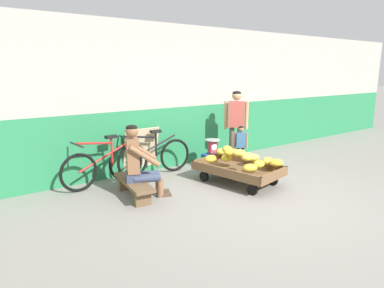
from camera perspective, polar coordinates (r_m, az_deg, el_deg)
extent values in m
plane|color=gray|center=(5.28, 13.66, -9.59)|extent=(80.00, 80.00, 0.00)
cube|color=#287F4C|center=(7.07, -2.83, 1.45)|extent=(16.00, 0.30, 1.21)
cube|color=#A8A399|center=(6.95, -2.96, 12.91)|extent=(16.00, 0.30, 1.60)
cube|color=brown|center=(5.95, 7.76, -4.42)|extent=(1.10, 1.58, 0.05)
cube|color=brown|center=(5.62, 5.41, -4.57)|extent=(0.32, 1.42, 0.10)
cube|color=brown|center=(6.25, 9.90, -2.96)|extent=(0.32, 1.42, 0.10)
cube|color=brown|center=(6.34, 2.60, -2.56)|extent=(0.83, 0.20, 0.10)
cube|color=brown|center=(5.57, 13.68, -5.02)|extent=(0.83, 0.20, 0.10)
cylinder|color=black|center=(6.05, 2.06, -5.47)|extent=(0.08, 0.19, 0.18)
cylinder|color=black|center=(6.52, 5.70, -4.20)|extent=(0.08, 0.19, 0.18)
cylinder|color=black|center=(5.48, 10.13, -7.58)|extent=(0.08, 0.19, 0.18)
cylinder|color=black|center=(5.99, 13.43, -5.98)|extent=(0.08, 0.19, 0.18)
ellipsoid|color=gold|center=(5.92, 12.59, -2.78)|extent=(0.29, 0.26, 0.13)
ellipsoid|color=gold|center=(5.45, 9.75, -3.96)|extent=(0.29, 0.25, 0.13)
ellipsoid|color=gold|center=(5.69, 11.17, -3.32)|extent=(0.28, 0.25, 0.13)
ellipsoid|color=yellow|center=(6.02, 5.87, -2.29)|extent=(0.29, 0.26, 0.13)
ellipsoid|color=gold|center=(5.92, 3.13, -2.50)|extent=(0.26, 0.21, 0.13)
ellipsoid|color=gold|center=(5.83, 14.00, -3.09)|extent=(0.29, 0.25, 0.13)
ellipsoid|color=gold|center=(6.46, 5.05, -1.26)|extent=(0.27, 0.22, 0.13)
ellipsoid|color=yellow|center=(6.08, 10.19, -2.28)|extent=(0.29, 0.25, 0.13)
ellipsoid|color=gold|center=(6.09, 5.92, -0.89)|extent=(0.30, 0.30, 0.13)
ellipsoid|color=gold|center=(5.88, 6.48, -1.39)|extent=(0.28, 0.23, 0.13)
ellipsoid|color=yellow|center=(5.58, 9.38, -2.12)|extent=(0.24, 0.18, 0.13)
ellipsoid|color=gold|center=(5.85, 7.91, -1.51)|extent=(0.29, 0.26, 0.13)
cube|color=brown|center=(5.35, -9.80, -6.32)|extent=(0.43, 1.13, 0.05)
cube|color=brown|center=(5.74, -11.02, -6.49)|extent=(0.25, 0.11, 0.22)
cube|color=brown|center=(5.05, -8.28, -9.03)|extent=(0.25, 0.11, 0.22)
cylinder|color=brown|center=(5.51, -5.65, -6.85)|extent=(0.10, 0.10, 0.27)
cube|color=#4C3D2D|center=(5.55, -5.01, -7.92)|extent=(0.24, 0.16, 0.04)
cylinder|color=#38425B|center=(5.42, -7.79, -5.14)|extent=(0.42, 0.27, 0.13)
cylinder|color=brown|center=(5.34, -5.36, -7.47)|extent=(0.10, 0.10, 0.27)
cube|color=#4C3D2D|center=(5.39, -4.69, -8.57)|extent=(0.24, 0.16, 0.04)
cylinder|color=#38425B|center=(5.25, -7.56, -5.72)|extent=(0.42, 0.27, 0.13)
cube|color=#38425B|center=(5.32, -9.83, -5.35)|extent=(0.31, 0.34, 0.14)
cube|color=brown|center=(5.23, -9.96, -1.90)|extent=(0.28, 0.36, 0.52)
cylinder|color=brown|center=(5.43, -8.46, -1.04)|extent=(0.46, 0.24, 0.36)
cylinder|color=brown|center=(5.04, -7.98, -2.06)|extent=(0.46, 0.24, 0.36)
sphere|color=brown|center=(5.15, -10.12, 2.15)|extent=(0.19, 0.19, 0.19)
ellipsoid|color=black|center=(5.14, -10.14, 2.72)|extent=(0.17, 0.17, 0.09)
cube|color=#234CA8|center=(6.82, 3.43, -2.89)|extent=(0.36, 0.28, 0.30)
cylinder|color=#28282D|center=(6.78, 3.45, -1.54)|extent=(0.20, 0.20, 0.03)
cube|color=#C6384C|center=(6.75, 3.46, -0.43)|extent=(0.16, 0.10, 0.24)
cylinder|color=white|center=(6.71, 3.75, -0.51)|extent=(0.13, 0.01, 0.13)
cylinder|color=#B2B5BA|center=(6.72, 3.48, 0.69)|extent=(0.30, 0.30, 0.01)
torus|color=black|center=(5.78, -18.52, -4.59)|extent=(0.64, 0.12, 0.64)
torus|color=black|center=(6.23, -9.93, -2.91)|extent=(0.64, 0.12, 0.64)
cylinder|color=#AD231E|center=(5.94, -14.16, -1.87)|extent=(1.03, 0.15, 0.43)
cylinder|color=#AD231E|center=(5.97, -13.34, -1.35)|extent=(0.04, 0.04, 0.48)
cylinder|color=#AD231E|center=(5.80, -16.07, 0.11)|extent=(0.61, 0.10, 0.12)
cube|color=black|center=(5.92, -13.47, 1.20)|extent=(0.21, 0.12, 0.05)
cylinder|color=black|center=(5.67, -18.84, -0.13)|extent=(0.08, 0.48, 0.03)
torus|color=black|center=(6.15, -11.06, -3.17)|extent=(0.64, 0.07, 0.64)
torus|color=black|center=(6.59, -2.89, -1.89)|extent=(0.64, 0.07, 0.64)
cylinder|color=black|center=(6.31, -6.88, -0.75)|extent=(1.03, 0.07, 0.43)
cylinder|color=black|center=(6.34, -6.08, -0.29)|extent=(0.04, 0.04, 0.48)
cylinder|color=black|center=(6.17, -8.63, 1.18)|extent=(0.62, 0.05, 0.12)
cube|color=black|center=(6.29, -6.14, 2.11)|extent=(0.20, 0.11, 0.05)
cylinder|color=black|center=(6.04, -11.24, 1.04)|extent=(0.04, 0.48, 0.03)
cube|color=#C6B289|center=(6.48, -8.59, -1.16)|extent=(0.70, 0.21, 0.89)
cylinder|color=brown|center=(7.08, 7.95, -0.34)|extent=(0.10, 0.10, 0.80)
cylinder|color=brown|center=(7.07, 6.66, -0.32)|extent=(0.10, 0.10, 0.80)
cube|color=#B24C42|center=(6.96, 7.45, 4.98)|extent=(0.37, 0.36, 0.52)
cylinder|color=tan|center=(6.97, 9.18, 4.78)|extent=(0.07, 0.07, 0.56)
cylinder|color=tan|center=(6.96, 5.72, 4.85)|extent=(0.07, 0.07, 0.56)
sphere|color=tan|center=(6.92, 7.54, 8.06)|extent=(0.19, 0.19, 0.19)
ellipsoid|color=black|center=(6.92, 7.55, 8.49)|extent=(0.17, 0.17, 0.09)
cylinder|color=#232328|center=(6.80, 8.48, -2.40)|extent=(0.06, 0.06, 0.45)
cylinder|color=#232328|center=(6.78, 7.73, -2.40)|extent=(0.06, 0.06, 0.45)
cube|color=#386693|center=(6.70, 8.20, 0.69)|extent=(0.21, 0.20, 0.29)
cylinder|color=#9E704C|center=(6.73, 9.20, 0.60)|extent=(0.04, 0.04, 0.32)
cylinder|color=#9E704C|center=(6.69, 7.19, 0.59)|extent=(0.04, 0.04, 0.32)
sphere|color=#9E704C|center=(6.66, 8.26, 2.55)|extent=(0.11, 0.11, 0.11)
ellipsoid|color=black|center=(6.66, 8.27, 2.80)|extent=(0.10, 0.10, 0.05)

